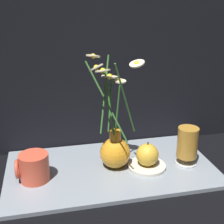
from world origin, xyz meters
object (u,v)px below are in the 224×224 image
Objects in this scene: vase_with_flowers at (115,147)px; yellow_mug at (33,167)px; orange_fruit at (147,155)px; tea_glass at (187,144)px.

vase_with_flowers is 3.70× the size of yellow_mug.
yellow_mug is 1.22× the size of orange_fruit.
orange_fruit is (-0.13, 0.01, -0.03)m from tea_glass.
vase_with_flowers is 2.83× the size of tea_glass.
tea_glass reaches higher than yellow_mug.
vase_with_flowers is 0.10m from orange_fruit.
tea_glass is 1.60× the size of orange_fruit.
yellow_mug is 0.76× the size of tea_glass.
vase_with_flowers reaches higher than tea_glass.
vase_with_flowers is at bearing 172.49° from tea_glass.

